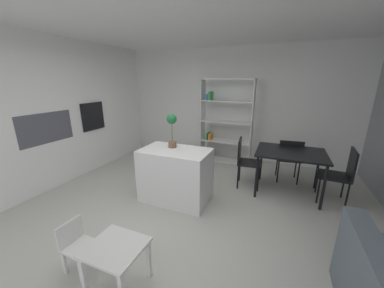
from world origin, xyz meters
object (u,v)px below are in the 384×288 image
(kitchen_island, at_px, (176,175))
(open_bookshelf, at_px, (223,124))
(built_in_oven, at_px, (93,116))
(child_chair_left, at_px, (77,244))
(child_table, at_px, (116,253))
(dining_chair_far, at_px, (289,157))
(dining_table, at_px, (290,156))
(dining_chair_window_side, at_px, (342,172))
(potted_plant_on_island, at_px, (172,127))
(dining_chair_island_side, at_px, (245,158))

(kitchen_island, distance_m, open_bookshelf, 2.20)
(built_in_oven, xyz_separation_m, child_chair_left, (1.96, -2.21, -0.90))
(child_table, relative_size, dining_chair_far, 0.60)
(dining_table, distance_m, dining_chair_window_side, 0.80)
(built_in_oven, distance_m, open_bookshelf, 2.96)
(kitchen_island, distance_m, dining_chair_window_side, 2.69)
(dining_chair_window_side, bearing_deg, open_bookshelf, -113.48)
(potted_plant_on_island, distance_m, child_table, 1.99)
(dining_chair_island_side, distance_m, dining_chair_window_side, 1.55)
(dining_table, height_order, dining_chair_island_side, dining_chair_island_side)
(child_chair_left, bearing_deg, built_in_oven, 43.67)
(dining_table, relative_size, dining_chair_far, 1.28)
(built_in_oven, relative_size, dining_table, 0.53)
(dining_chair_window_side, bearing_deg, child_table, -37.65)
(potted_plant_on_island, relative_size, dining_chair_far, 0.64)
(potted_plant_on_island, height_order, child_table, potted_plant_on_island)
(dining_chair_far, relative_size, dining_chair_island_side, 0.95)
(built_in_oven, relative_size, dining_chair_window_side, 0.64)
(child_chair_left, relative_size, dining_table, 0.49)
(potted_plant_on_island, relative_size, child_chair_left, 1.01)
(dining_chair_window_side, bearing_deg, dining_table, -86.95)
(dining_table, xyz_separation_m, dining_chair_far, (0.01, 0.47, -0.17))
(child_table, height_order, dining_table, dining_table)
(dining_chair_far, bearing_deg, dining_chair_window_side, 142.21)
(kitchen_island, height_order, dining_table, kitchen_island)
(open_bookshelf, relative_size, dining_chair_far, 2.29)
(built_in_oven, relative_size, child_chair_left, 1.07)
(kitchen_island, relative_size, dining_table, 0.99)
(child_chair_left, bearing_deg, open_bookshelf, -5.88)
(kitchen_island, xyz_separation_m, dining_table, (1.73, 0.97, 0.26))
(open_bookshelf, height_order, child_table, open_bookshelf)
(dining_chair_far, relative_size, dining_chair_window_side, 0.95)
(child_table, bearing_deg, dining_chair_far, 63.85)
(kitchen_island, xyz_separation_m, potted_plant_on_island, (-0.11, 0.11, 0.79))
(dining_chair_window_side, bearing_deg, dining_chair_far, -118.40)
(potted_plant_on_island, relative_size, dining_table, 0.50)
(kitchen_island, bearing_deg, child_table, -82.79)
(potted_plant_on_island, bearing_deg, child_chair_left, -96.88)
(open_bookshelf, xyz_separation_m, dining_chair_island_side, (0.74, -1.17, -0.37))
(open_bookshelf, xyz_separation_m, child_table, (-0.00, -3.79, -0.55))
(potted_plant_on_island, xyz_separation_m, dining_chair_island_side, (1.06, 0.85, -0.68))
(open_bookshelf, height_order, dining_chair_island_side, open_bookshelf)
(dining_chair_far, xyz_separation_m, dining_chair_island_side, (-0.78, -0.48, 0.02))
(child_table, xyz_separation_m, dining_chair_window_side, (2.30, 2.63, 0.17))
(child_chair_left, distance_m, dining_chair_window_side, 3.86)
(open_bookshelf, height_order, dining_chair_window_side, open_bookshelf)
(open_bookshelf, xyz_separation_m, child_chair_left, (-0.53, -3.79, -0.62))
(potted_plant_on_island, bearing_deg, dining_chair_far, 35.91)
(open_bookshelf, height_order, child_chair_left, open_bookshelf)
(dining_table, bearing_deg, kitchen_island, -150.61)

